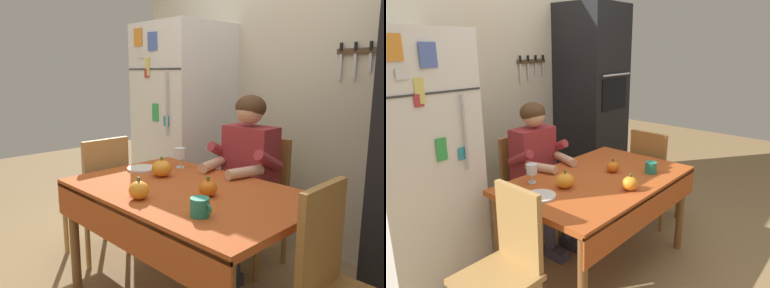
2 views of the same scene
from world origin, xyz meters
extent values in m
cube|color=beige|center=(0.05, 1.35, 1.30)|extent=(3.70, 0.10, 2.60)
cube|color=#4C3823|center=(0.45, 1.29, 1.54)|extent=(0.36, 0.02, 0.04)
cube|color=silver|center=(0.30, 1.28, 1.43)|extent=(0.02, 0.01, 0.18)
cube|color=black|center=(0.30, 1.28, 1.57)|extent=(0.02, 0.01, 0.06)
cube|color=silver|center=(0.40, 1.28, 1.43)|extent=(0.02, 0.01, 0.16)
cube|color=black|center=(0.40, 1.28, 1.57)|extent=(0.02, 0.01, 0.06)
cube|color=silver|center=(0.50, 1.28, 1.46)|extent=(0.02, 0.01, 0.12)
cube|color=black|center=(0.50, 1.28, 1.57)|extent=(0.02, 0.01, 0.06)
cube|color=white|center=(-0.95, 0.96, 0.90)|extent=(0.68, 0.68, 1.80)
cylinder|color=silver|center=(-0.76, 0.60, 1.15)|extent=(0.02, 0.02, 0.50)
cube|color=#333335|center=(-0.95, 0.62, 1.42)|extent=(0.67, 0.01, 0.01)
cube|color=teal|center=(-0.79, 0.61, 1.01)|extent=(0.06, 0.01, 0.08)
cube|color=#E5D666|center=(-1.02, 0.61, 1.44)|extent=(0.06, 0.01, 0.15)
cube|color=green|center=(-0.92, 0.61, 1.07)|extent=(0.07, 0.02, 0.14)
cube|color=silver|center=(-1.10, 0.61, 1.54)|extent=(0.08, 0.02, 0.06)
cube|color=#B73338|center=(-1.03, 0.61, 1.39)|extent=(0.06, 0.01, 0.07)
cube|color=#4C66B7|center=(-0.94, 0.61, 1.64)|extent=(0.11, 0.02, 0.14)
cube|color=orange|center=(-1.14, 0.61, 1.68)|extent=(0.11, 0.01, 0.14)
cylinder|color=brown|center=(-0.64, -0.29, 0.35)|extent=(0.06, 0.06, 0.70)
cylinder|color=brown|center=(-0.64, 0.49, 0.35)|extent=(0.06, 0.06, 0.70)
cylinder|color=brown|center=(0.64, 0.49, 0.35)|extent=(0.06, 0.06, 0.70)
cube|color=#B24C1E|center=(0.00, 0.10, 0.72)|extent=(1.40, 0.90, 0.04)
cube|color=#B24C1E|center=(0.00, -0.34, 0.62)|extent=(1.40, 0.01, 0.20)
cube|color=#9E6B33|center=(-0.05, 0.79, 0.43)|extent=(0.40, 0.40, 0.04)
cube|color=#9E6B33|center=(-0.05, 0.97, 0.69)|extent=(0.36, 0.04, 0.48)
cylinder|color=#9E6B33|center=(-0.22, 0.62, 0.21)|extent=(0.04, 0.04, 0.41)
cylinder|color=#9E6B33|center=(-0.22, 0.96, 0.21)|extent=(0.04, 0.04, 0.41)
cylinder|color=#9E6B33|center=(0.12, 0.62, 0.21)|extent=(0.04, 0.04, 0.41)
cylinder|color=#9E6B33|center=(0.12, 0.96, 0.21)|extent=(0.04, 0.04, 0.41)
cube|color=#38384C|center=(-0.15, 0.41, 0.04)|extent=(0.10, 0.22, 0.08)
cube|color=#38384C|center=(0.05, 0.41, 0.04)|extent=(0.10, 0.22, 0.08)
cylinder|color=#38384C|center=(-0.15, 0.47, 0.23)|extent=(0.09, 0.09, 0.38)
cylinder|color=#38384C|center=(0.05, 0.47, 0.23)|extent=(0.09, 0.09, 0.38)
cube|color=#38384C|center=(-0.14, 0.63, 0.50)|extent=(0.12, 0.40, 0.11)
cube|color=#38384C|center=(0.04, 0.63, 0.50)|extent=(0.12, 0.40, 0.11)
cube|color=#9E2D33|center=(-0.05, 0.75, 0.79)|extent=(0.36, 0.20, 0.48)
cylinder|color=#9E2D33|center=(-0.25, 0.68, 0.83)|extent=(0.07, 0.26, 0.18)
cylinder|color=#9E2D33|center=(0.15, 0.68, 0.83)|extent=(0.07, 0.26, 0.18)
cylinder|color=#D8A884|center=(-0.19, 0.51, 0.78)|extent=(0.13, 0.27, 0.07)
cylinder|color=#D8A884|center=(0.09, 0.51, 0.78)|extent=(0.13, 0.27, 0.07)
sphere|color=#D8A884|center=(-0.05, 0.73, 1.14)|extent=(0.19, 0.19, 0.19)
ellipsoid|color=#472D19|center=(-0.05, 0.74, 1.16)|extent=(0.21, 0.21, 0.17)
cube|color=tan|center=(-0.98, 0.06, 0.43)|extent=(0.40, 0.40, 0.04)
cube|color=tan|center=(-0.80, 0.06, 0.69)|extent=(0.04, 0.36, 0.48)
cylinder|color=tan|center=(-1.15, 0.23, 0.21)|extent=(0.04, 0.04, 0.41)
cylinder|color=tan|center=(-0.81, 0.23, 0.21)|extent=(0.04, 0.04, 0.41)
cylinder|color=tan|center=(-1.15, -0.11, 0.21)|extent=(0.04, 0.04, 0.41)
cylinder|color=tan|center=(-0.81, -0.11, 0.21)|extent=(0.04, 0.04, 0.41)
cube|color=#9E6B33|center=(0.80, 0.13, 0.69)|extent=(0.04, 0.36, 0.48)
cylinder|color=#237F66|center=(0.35, -0.15, 0.78)|extent=(0.09, 0.09, 0.09)
torus|color=#237F66|center=(0.39, -0.15, 0.79)|extent=(0.05, 0.01, 0.05)
cylinder|color=white|center=(-0.39, 0.40, 0.74)|extent=(0.06, 0.06, 0.01)
cylinder|color=white|center=(-0.39, 0.40, 0.78)|extent=(0.01, 0.01, 0.06)
cylinder|color=white|center=(-0.39, 0.40, 0.84)|extent=(0.08, 0.08, 0.07)
ellipsoid|color=orange|center=(0.17, 0.09, 0.78)|extent=(0.10, 0.10, 0.08)
cylinder|color=#4C6023|center=(0.17, 0.09, 0.84)|extent=(0.02, 0.02, 0.02)
ellipsoid|color=orange|center=(-0.04, -0.21, 0.79)|extent=(0.11, 0.11, 0.10)
cylinder|color=#4C6023|center=(-0.04, -0.21, 0.85)|extent=(0.02, 0.02, 0.02)
ellipsoid|color=orange|center=(-0.30, 0.16, 0.79)|extent=(0.13, 0.13, 0.11)
cylinder|color=#4C6023|center=(-0.30, 0.16, 0.86)|extent=(0.02, 0.02, 0.02)
cylinder|color=silver|center=(-0.52, 0.17, 0.75)|extent=(0.20, 0.20, 0.02)
camera|label=1|loc=(1.49, -1.31, 1.39)|focal=35.11mm
camera|label=2|loc=(-1.96, -1.38, 1.70)|focal=32.88mm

